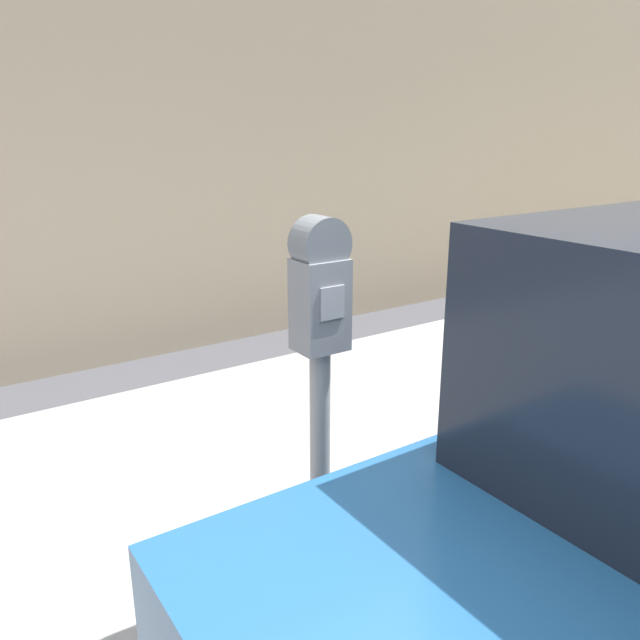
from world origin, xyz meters
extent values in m
cube|color=#9E9B96|center=(0.00, 2.20, 0.07)|extent=(24.00, 2.80, 0.14)
cube|color=tan|center=(0.00, 4.71, 2.61)|extent=(24.00, 0.30, 5.22)
cylinder|color=gray|center=(0.24, 1.08, 0.68)|extent=(0.08, 0.08, 1.08)
cube|color=slate|center=(0.24, 1.08, 1.39)|extent=(0.18, 0.15, 0.34)
cube|color=gray|center=(0.24, 1.00, 1.41)|extent=(0.10, 0.01, 0.12)
cylinder|color=slate|center=(0.24, 1.08, 1.61)|extent=(0.19, 0.12, 0.19)
camera|label=1|loc=(-0.97, -0.71, 1.99)|focal=35.00mm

